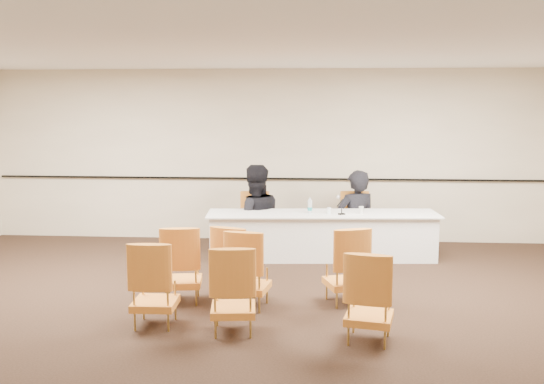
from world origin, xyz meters
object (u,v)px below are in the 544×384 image
(panelist_main, at_px, (356,227))
(panelist_main_chair, at_px, (356,222))
(water_bottle, at_px, (310,205))
(coffee_cup, at_px, (361,210))
(aud_chair_extra, at_px, (248,268))
(aud_chair_front_left, at_px, (182,263))
(aud_chair_back_left, at_px, (155,283))
(aud_chair_front_mid, at_px, (236,263))
(panel_table, at_px, (322,236))
(drinking_glass, at_px, (329,211))
(aud_chair_back_right, at_px, (369,296))
(microphone, at_px, (342,206))
(aud_chair_front_right, at_px, (346,265))
(panelist_second, at_px, (254,224))
(panelist_second_chair, at_px, (254,222))
(aud_chair_back_mid, at_px, (233,289))

(panelist_main, relative_size, panelist_main_chair, 2.01)
(water_bottle, bearing_deg, coffee_cup, -0.73)
(panelist_main_chair, relative_size, aud_chair_extra, 1.00)
(water_bottle, xyz_separation_m, aud_chair_front_left, (-1.53, -2.23, -0.36))
(aud_chair_back_left, bearing_deg, coffee_cup, 50.25)
(water_bottle, bearing_deg, aud_chair_front_mid, -112.12)
(panel_table, relative_size, drinking_glass, 35.76)
(water_bottle, distance_m, aud_chair_back_right, 3.41)
(microphone, xyz_separation_m, aud_chair_front_right, (-0.03, -2.04, -0.38))
(panelist_second, bearing_deg, panel_table, 141.29)
(panelist_second_chair, bearing_deg, coffee_cup, -20.25)
(panel_table, xyz_separation_m, drinking_glass, (0.10, -0.07, 0.41))
(panelist_main, relative_size, panelist_second_chair, 2.01)
(aud_chair_front_left, bearing_deg, panel_table, 45.16)
(aud_chair_back_right, bearing_deg, panelist_second_chair, 123.79)
(aud_chair_front_right, distance_m, aud_chair_back_mid, 1.62)
(water_bottle, xyz_separation_m, aud_chair_back_mid, (-0.77, -3.19, -0.36))
(aud_chair_back_right, bearing_deg, panel_table, 109.13)
(drinking_glass, height_order, aud_chair_front_mid, aud_chair_front_mid)
(microphone, bearing_deg, coffee_cup, -4.28)
(drinking_glass, bearing_deg, aud_chair_front_left, -129.81)
(panelist_main, distance_m, microphone, 0.90)
(panelist_main, xyz_separation_m, aud_chair_back_mid, (-1.52, -3.80, 0.10))
(aud_chair_front_left, bearing_deg, aud_chair_front_right, -4.90)
(panelist_second_chair, bearing_deg, panelist_main, 0.00)
(panelist_main_chair, height_order, microphone, microphone)
(panelist_second, xyz_separation_m, aud_chair_back_right, (1.56, -3.82, 0.04))
(coffee_cup, bearing_deg, aud_chair_front_right, -98.76)
(water_bottle, relative_size, aud_chair_back_left, 0.25)
(panelist_second, bearing_deg, aud_chair_back_mid, 76.11)
(aud_chair_back_left, bearing_deg, aud_chair_extra, 34.09)
(panelist_main_chair, xyz_separation_m, panelist_second_chair, (-1.67, -0.12, 0.00))
(panelist_second_chair, relative_size, aud_chair_extra, 1.00)
(aud_chair_front_mid, bearing_deg, aud_chair_front_right, 19.20)
(panelist_main_chair, height_order, aud_chair_extra, same)
(aud_chair_front_left, distance_m, aud_chair_back_left, 0.83)
(aud_chair_front_left, xyz_separation_m, aud_chair_extra, (0.83, -0.16, 0.00))
(aud_chair_back_right, relative_size, aud_chair_extra, 1.00)
(aud_chair_front_left, height_order, aud_chair_back_mid, same)
(coffee_cup, height_order, aud_chair_back_mid, aud_chair_back_mid)
(panelist_main_chair, height_order, panelist_second, panelist_second)
(panel_table, relative_size, aud_chair_front_left, 3.76)
(panelist_second, relative_size, aud_chair_extra, 2.08)
(aud_chair_back_left, bearing_deg, aud_chair_back_right, -8.15)
(aud_chair_back_right, bearing_deg, coffee_cup, 99.01)
(aud_chair_extra, bearing_deg, panelist_second, 104.19)
(panelist_main, height_order, aud_chair_extra, panelist_main)
(panelist_main, relative_size, coffee_cup, 16.51)
(microphone, xyz_separation_m, aud_chair_front_left, (-2.01, -2.13, -0.38))
(drinking_glass, relative_size, aud_chair_back_mid, 0.11)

